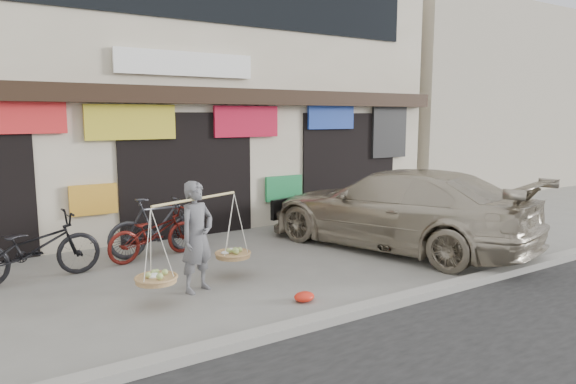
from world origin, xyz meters
TOP-DOWN VIEW (x-y plane):
  - ground at (0.00, 0.00)m, footprint 70.00×70.00m
  - kerb at (0.00, -2.00)m, footprint 70.00×0.25m
  - shophouse_block at (-0.00, 6.42)m, footprint 14.00×6.32m
  - neighbor_east at (13.50, 7.00)m, footprint 12.00×7.00m
  - street_vendor at (-1.25, 0.04)m, footprint 2.02×1.14m
  - bike_0 at (-3.27, 1.88)m, footprint 2.12×0.91m
  - bike_1 at (-1.10, 2.32)m, footprint 1.87×0.55m
  - bike_2 at (-1.23, 2.17)m, footprint 1.89×0.98m
  - suv at (3.13, 0.38)m, footprint 3.65×5.87m
  - red_bag at (-0.16, -1.20)m, footprint 0.31×0.25m

SIDE VIEW (x-z plane):
  - ground at x=0.00m, z-range 0.00..0.00m
  - kerb at x=0.00m, z-range 0.00..0.12m
  - red_bag at x=-0.16m, z-range 0.00..0.14m
  - bike_2 at x=-1.23m, z-range 0.00..0.95m
  - bike_0 at x=-3.27m, z-range 0.00..1.08m
  - bike_1 at x=-1.10m, z-range 0.00..1.12m
  - street_vendor at x=-1.25m, z-range -0.06..1.61m
  - suv at x=3.13m, z-range 0.00..1.58m
  - neighbor_east at x=13.50m, z-range 0.00..6.40m
  - shophouse_block at x=0.00m, z-range -0.05..6.95m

